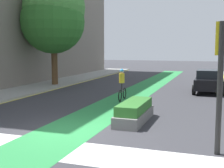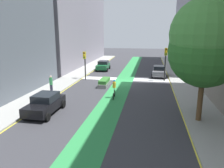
{
  "view_description": "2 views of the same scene",
  "coord_description": "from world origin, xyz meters",
  "px_view_note": "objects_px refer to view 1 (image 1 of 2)",
  "views": [
    {
      "loc": [
        5.2,
        -10.02,
        3.11
      ],
      "look_at": [
        0.02,
        5.18,
        1.17
      ],
      "focal_mm": 49.26,
      "sensor_mm": 36.0,
      "label": 1
    },
    {
      "loc": [
        -3.35,
        27.11,
        6.34
      ],
      "look_at": [
        0.52,
        5.36,
        1.03
      ],
      "focal_mm": 34.79,
      "sensor_mm": 36.0,
      "label": 2
    }
  ],
  "objects_px": {
    "car_black_right_far": "(209,81)",
    "median_planter": "(134,112)",
    "cyclist_in_lane": "(122,84)",
    "traffic_signal_near_right": "(221,62)",
    "street_tree_near": "(54,7)",
    "street_tree_far": "(53,22)"
  },
  "relations": [
    {
      "from": "traffic_signal_near_right",
      "to": "cyclist_in_lane",
      "type": "bearing_deg",
      "value": 124.57
    },
    {
      "from": "traffic_signal_near_right",
      "to": "cyclist_in_lane",
      "type": "relative_size",
      "value": 2.06
    },
    {
      "from": "cyclist_in_lane",
      "to": "street_tree_far",
      "type": "bearing_deg",
      "value": 147.33
    },
    {
      "from": "cyclist_in_lane",
      "to": "median_planter",
      "type": "height_order",
      "value": "cyclist_in_lane"
    },
    {
      "from": "median_planter",
      "to": "car_black_right_far",
      "type": "bearing_deg",
      "value": 74.21
    },
    {
      "from": "street_tree_near",
      "to": "median_planter",
      "type": "bearing_deg",
      "value": -46.38
    },
    {
      "from": "cyclist_in_lane",
      "to": "median_planter",
      "type": "distance_m",
      "value": 5.16
    },
    {
      "from": "car_black_right_far",
      "to": "median_planter",
      "type": "bearing_deg",
      "value": -105.79
    },
    {
      "from": "traffic_signal_near_right",
      "to": "car_black_right_far",
      "type": "distance_m",
      "value": 12.78
    },
    {
      "from": "cyclist_in_lane",
      "to": "median_planter",
      "type": "xyz_separation_m",
      "value": [
        1.99,
        -4.73,
        -0.57
      ]
    },
    {
      "from": "traffic_signal_near_right",
      "to": "street_tree_near",
      "type": "bearing_deg",
      "value": 134.81
    },
    {
      "from": "cyclist_in_lane",
      "to": "street_tree_far",
      "type": "xyz_separation_m",
      "value": [
        -7.01,
        4.49,
        4.09
      ]
    },
    {
      "from": "street_tree_near",
      "to": "median_planter",
      "type": "xyz_separation_m",
      "value": [
        8.95,
        -9.39,
        -5.78
      ]
    },
    {
      "from": "cyclist_in_lane",
      "to": "median_planter",
      "type": "bearing_deg",
      "value": -67.23
    },
    {
      "from": "car_black_right_far",
      "to": "cyclist_in_lane",
      "type": "relative_size",
      "value": 2.26
    },
    {
      "from": "car_black_right_far",
      "to": "street_tree_far",
      "type": "distance_m",
      "value": 12.49
    },
    {
      "from": "car_black_right_far",
      "to": "street_tree_near",
      "type": "bearing_deg",
      "value": -178.48
    },
    {
      "from": "car_black_right_far",
      "to": "median_planter",
      "type": "distance_m",
      "value": 10.09
    },
    {
      "from": "street_tree_near",
      "to": "car_black_right_far",
      "type": "bearing_deg",
      "value": 1.52
    },
    {
      "from": "traffic_signal_near_right",
      "to": "street_tree_far",
      "type": "relative_size",
      "value": 0.52
    },
    {
      "from": "car_black_right_far",
      "to": "cyclist_in_lane",
      "type": "height_order",
      "value": "cyclist_in_lane"
    },
    {
      "from": "car_black_right_far",
      "to": "median_planter",
      "type": "xyz_separation_m",
      "value": [
        -2.74,
        -9.7,
        -0.4
      ]
    }
  ]
}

